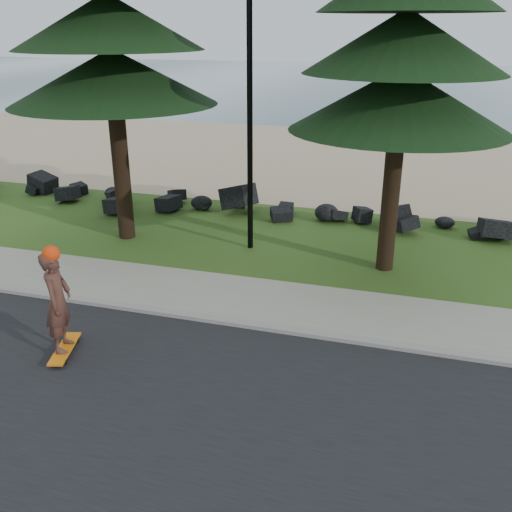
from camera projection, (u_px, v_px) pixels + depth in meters
The scene contains 9 objects.
ground at pixel (207, 299), 12.18m from camera, with size 160.00×160.00×0.00m, color #35531A.
road at pixel (94, 433), 8.18m from camera, with size 160.00×7.00×0.02m, color black.
kerb at pixel (190, 317), 11.37m from camera, with size 160.00×0.20×0.10m, color gray.
sidewalk at pixel (210, 294), 12.35m from camera, with size 160.00×2.00×0.08m, color gray.
beach_sand at pixel (325, 158), 25.06m from camera, with size 160.00×15.00×0.01m, color tan.
ocean at pixel (388, 82), 57.46m from camera, with size 160.00×58.00×0.01m, color #31515E.
seawall_boulders at pixel (274, 219), 17.16m from camera, with size 60.00×2.40×1.10m, color black, non-canonical shape.
lamp_post at pixel (250, 84), 13.46m from camera, with size 0.25×0.14×8.14m.
skateboarder at pixel (58, 302), 9.79m from camera, with size 0.61×1.13×2.05m.
Camera 1 is at (4.10, -10.18, 5.47)m, focal length 40.00 mm.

